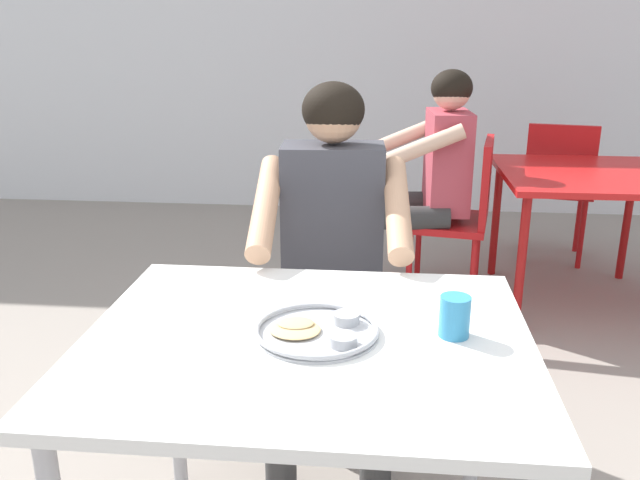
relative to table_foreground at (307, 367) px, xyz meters
name	(u,v)px	position (x,y,z in m)	size (l,w,h in m)	color
table_foreground	(307,367)	(0.00, 0.00, 0.00)	(1.03, 0.86, 0.74)	white
thali_tray	(318,330)	(0.02, 0.01, 0.09)	(0.29, 0.29, 0.03)	#B7BABF
drinking_cup	(455,315)	(0.33, 0.03, 0.13)	(0.07, 0.07, 0.10)	#338CBF
chair_foreground	(334,281)	(-0.01, 0.93, -0.16)	(0.41, 0.44, 0.88)	#3F3F44
diner_foreground	(332,239)	(0.00, 0.71, 0.08)	(0.51, 0.57, 1.25)	#3A3A3A
table_background_red	(586,188)	(1.19, 2.03, -0.04)	(0.85, 0.90, 0.71)	red
chair_red_left	(463,209)	(0.58, 2.02, -0.16)	(0.48, 0.49, 0.87)	red
chair_red_far	(557,182)	(1.21, 2.68, -0.16)	(0.49, 0.48, 0.86)	red
patron_background	(429,167)	(0.39, 2.03, 0.06)	(0.57, 0.52, 1.21)	#313131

